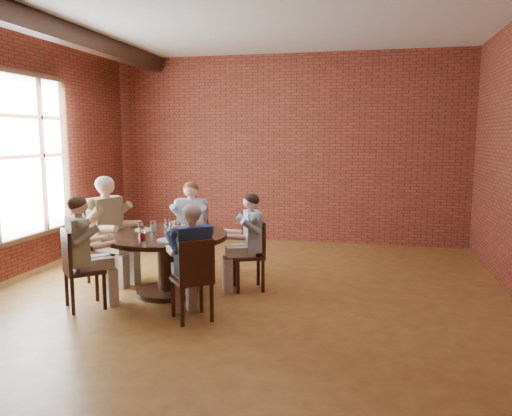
% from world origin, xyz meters
% --- Properties ---
extents(floor, '(7.00, 7.00, 0.00)m').
position_xyz_m(floor, '(0.00, 0.00, 0.00)').
color(floor, olive).
rests_on(floor, ground).
extents(ceiling, '(7.00, 7.00, 0.00)m').
position_xyz_m(ceiling, '(0.00, 0.00, 3.40)').
color(ceiling, silver).
rests_on(ceiling, wall_back).
extents(wall_back, '(7.00, 0.00, 7.00)m').
position_xyz_m(wall_back, '(0.00, 3.50, 1.70)').
color(wall_back, maroon).
rests_on(wall_back, ground).
extents(wall_front, '(7.00, 0.00, 7.00)m').
position_xyz_m(wall_front, '(0.00, -3.50, 1.70)').
color(wall_front, maroon).
rests_on(wall_front, ground).
extents(ceiling_beam, '(0.22, 6.90, 0.26)m').
position_xyz_m(ceiling_beam, '(-2.45, 0.00, 3.27)').
color(ceiling_beam, black).
rests_on(ceiling_beam, ceiling).
extents(window, '(0.10, 2.16, 2.36)m').
position_xyz_m(window, '(-3.18, 0.40, 1.65)').
color(window, white).
rests_on(window, wall_left).
extents(dining_table, '(1.50, 1.50, 0.75)m').
position_xyz_m(dining_table, '(-0.88, 0.00, 0.53)').
color(dining_table, black).
rests_on(dining_table, floor).
extents(chair_a, '(0.49, 0.49, 0.88)m').
position_xyz_m(chair_a, '(0.12, 0.43, 0.48)').
color(chair_a, black).
rests_on(chair_a, floor).
extents(diner_a, '(0.70, 0.65, 1.22)m').
position_xyz_m(diner_a, '(0.06, 0.40, 0.61)').
color(diner_a, teal).
rests_on(diner_a, floor).
extents(chair_b, '(0.43, 0.43, 0.91)m').
position_xyz_m(chair_b, '(-0.93, 1.09, 0.50)').
color(chair_b, black).
rests_on(chair_b, floor).
extents(diner_b, '(0.53, 0.64, 1.29)m').
position_xyz_m(diner_b, '(-0.93, 1.01, 0.64)').
color(diner_b, '#8F99B7').
rests_on(diner_b, floor).
extents(chair_c, '(0.59, 0.59, 0.98)m').
position_xyz_m(chair_c, '(-1.91, 0.35, 0.53)').
color(chair_c, black).
rests_on(chair_c, floor).
extents(diner_c, '(0.85, 0.77, 1.41)m').
position_xyz_m(diner_c, '(-1.82, 0.32, 0.70)').
color(diner_c, brown).
rests_on(diner_c, floor).
extents(chair_d, '(0.57, 0.57, 0.91)m').
position_xyz_m(chair_d, '(-1.64, -0.73, 0.50)').
color(chair_d, black).
rests_on(chair_d, floor).
extents(diner_d, '(0.78, 0.78, 1.28)m').
position_xyz_m(diner_d, '(-1.58, -0.67, 0.64)').
color(diner_d, tan).
rests_on(diner_d, floor).
extents(chair_e, '(0.53, 0.53, 0.88)m').
position_xyz_m(chair_e, '(-0.23, -0.81, 0.48)').
color(chair_e, black).
rests_on(chair_e, floor).
extents(diner_e, '(0.73, 0.74, 1.23)m').
position_xyz_m(diner_e, '(-0.28, -0.75, 0.62)').
color(diner_e, '#1B2B4D').
rests_on(diner_e, floor).
extents(plate_a, '(0.26, 0.26, 0.01)m').
position_xyz_m(plate_a, '(-0.45, 0.04, 0.76)').
color(plate_a, white).
rests_on(plate_a, dining_table).
extents(plate_b, '(0.26, 0.26, 0.01)m').
position_xyz_m(plate_b, '(-0.91, 0.50, 0.76)').
color(plate_b, white).
rests_on(plate_b, dining_table).
extents(plate_c, '(0.26, 0.26, 0.01)m').
position_xyz_m(plate_c, '(-1.23, 0.17, 0.76)').
color(plate_c, white).
rests_on(plate_c, dining_table).
extents(plate_d, '(0.26, 0.26, 0.01)m').
position_xyz_m(plate_d, '(-0.70, -0.37, 0.76)').
color(plate_d, white).
rests_on(plate_d, dining_table).
extents(glass_a, '(0.07, 0.07, 0.14)m').
position_xyz_m(glass_a, '(-0.52, 0.08, 0.82)').
color(glass_a, white).
rests_on(glass_a, dining_table).
extents(glass_b, '(0.07, 0.07, 0.14)m').
position_xyz_m(glass_b, '(-0.77, 0.13, 0.82)').
color(glass_b, white).
rests_on(glass_b, dining_table).
extents(glass_c, '(0.07, 0.07, 0.14)m').
position_xyz_m(glass_c, '(-1.00, 0.34, 0.82)').
color(glass_c, white).
rests_on(glass_c, dining_table).
extents(glass_d, '(0.07, 0.07, 0.14)m').
position_xyz_m(glass_d, '(-1.10, 0.12, 0.82)').
color(glass_d, white).
rests_on(glass_d, dining_table).
extents(glass_e, '(0.07, 0.07, 0.14)m').
position_xyz_m(glass_e, '(-1.18, -0.04, 0.82)').
color(glass_e, white).
rests_on(glass_e, dining_table).
extents(glass_f, '(0.07, 0.07, 0.14)m').
position_xyz_m(glass_f, '(-0.98, -0.42, 0.82)').
color(glass_f, white).
rests_on(glass_f, dining_table).
extents(glass_g, '(0.07, 0.07, 0.14)m').
position_xyz_m(glass_g, '(-0.76, -0.15, 0.82)').
color(glass_g, white).
rests_on(glass_g, dining_table).
extents(glass_h, '(0.07, 0.07, 0.14)m').
position_xyz_m(glass_h, '(-0.55, -0.11, 0.82)').
color(glass_h, white).
rests_on(glass_h, dining_table).
extents(smartphone, '(0.11, 0.17, 0.01)m').
position_xyz_m(smartphone, '(-0.69, -0.34, 0.75)').
color(smartphone, black).
rests_on(smartphone, dining_table).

